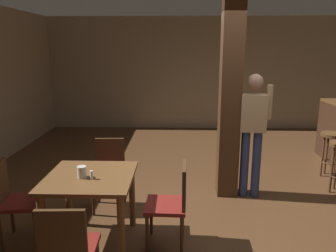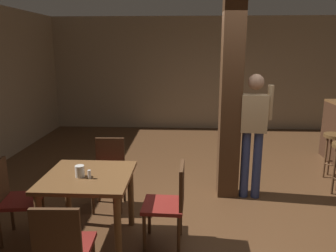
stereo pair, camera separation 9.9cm
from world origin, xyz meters
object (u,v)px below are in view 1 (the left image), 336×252
Objects in this scene: salt_shaker at (92,175)px; bar_stool_mid at (331,144)px; standing_person at (253,127)px; chair_east at (173,201)px; napkin_cup at (82,172)px; chair_south at (68,248)px; dining_table at (91,188)px; chair_west at (13,198)px; chair_north at (109,170)px.

salt_shaker is 0.12× the size of bar_stool_mid.
salt_shaker is 2.29m from standing_person.
chair_east is at bearing 6.56° from salt_shaker.
bar_stool_mid is at bearing 38.28° from chair_east.
chair_south is at bearing -83.24° from napkin_cup.
chair_west is at bearing 178.77° from dining_table.
chair_south is (-0.82, -0.85, 0.00)m from chair_east.
chair_north is at bearing 134.62° from chair_east.
dining_table is at bearing -149.50° from bar_stool_mid.
standing_person is (1.87, 1.30, 0.18)m from salt_shaker.
bar_stool_mid is at bearing 27.96° from standing_person.
dining_table is 1.00× the size of chair_south.
napkin_cup is at bearing -140.06° from dining_table.
chair_west is 3.04m from standing_person.
dining_table is 0.52× the size of standing_person.
chair_east is 0.98m from napkin_cup.
chair_west is 1.00× the size of chair_south.
chair_east is 1.00× the size of chair_south.
salt_shaker is (0.01, 0.76, 0.31)m from chair_south.
chair_west is 1.00× the size of chair_north.
napkin_cup is 1.35× the size of salt_shaker.
chair_east is 1.00× the size of chair_north.
chair_east is 7.49× the size of napkin_cup.
salt_shaker is 0.05× the size of standing_person.
chair_north is (0.86, 0.83, 0.00)m from chair_west.
chair_south is at bearing -132.44° from standing_person.
salt_shaker is (0.88, -0.11, 0.31)m from chair_west.
dining_table is at bearing -147.66° from standing_person.
chair_south is 1.22× the size of bar_stool_mid.
chair_west and chair_south have the same top height.
napkin_cup is at bearing 96.76° from chair_south.
chair_south is at bearing -89.50° from chair_north.
chair_west is 1.23m from chair_south.
chair_south reaches higher than dining_table.
chair_east reaches higher than bar_stool_mid.
chair_east is at bearing 45.92° from chair_south.
chair_north is (-0.01, 1.70, 0.00)m from chair_south.
standing_person is at bearing 32.61° from napkin_cup.
chair_north is 2.00m from standing_person.
standing_person reaches higher than chair_north.
chair_south is 0.87m from napkin_cup.
chair_east is at bearing -0.54° from chair_west.
chair_east reaches higher than salt_shaker.
chair_west is 1.00× the size of chair_east.
napkin_cup is (-0.09, 0.80, 0.33)m from chair_south.
chair_north is (0.02, 0.85, -0.13)m from dining_table.
dining_table reaches higher than bar_stool_mid.
chair_west is at bearing 174.73° from napkin_cup.
dining_table is at bearing 115.95° from salt_shaker.
chair_west is 4.64m from bar_stool_mid.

